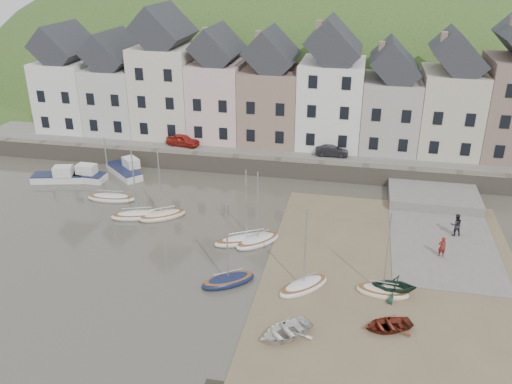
% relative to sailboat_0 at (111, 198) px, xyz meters
% --- Properties ---
extents(ground, '(160.00, 160.00, 0.00)m').
position_rel_sailboat_0_xyz_m(ground, '(14.04, -8.03, -0.26)').
color(ground, '#494539').
rests_on(ground, ground).
extents(quay_land, '(90.00, 30.00, 1.50)m').
position_rel_sailboat_0_xyz_m(quay_land, '(14.04, 23.97, 0.49)').
color(quay_land, '#315221').
rests_on(quay_land, ground).
extents(quay_street, '(70.00, 7.00, 0.10)m').
position_rel_sailboat_0_xyz_m(quay_street, '(14.04, 12.47, 1.29)').
color(quay_street, slate).
rests_on(quay_street, quay_land).
extents(seawall, '(70.00, 1.20, 1.80)m').
position_rel_sailboat_0_xyz_m(seawall, '(14.04, 8.97, 0.64)').
color(seawall, slate).
rests_on(seawall, ground).
extents(beach, '(18.00, 26.00, 0.06)m').
position_rel_sailboat_0_xyz_m(beach, '(25.04, -8.03, -0.23)').
color(beach, brown).
rests_on(beach, ground).
extents(slipway, '(8.00, 18.00, 0.12)m').
position_rel_sailboat_0_xyz_m(slipway, '(29.04, -0.03, -0.20)').
color(slipway, slate).
rests_on(slipway, ground).
extents(hillside, '(134.40, 84.00, 84.00)m').
position_rel_sailboat_0_xyz_m(hillside, '(9.04, 51.97, -18.26)').
color(hillside, '#315221').
rests_on(hillside, ground).
extents(townhouse_terrace, '(61.05, 8.00, 13.93)m').
position_rel_sailboat_0_xyz_m(townhouse_terrace, '(15.80, 15.97, 7.06)').
color(townhouse_terrace, white).
rests_on(townhouse_terrace, quay_land).
extents(sailboat_0, '(4.61, 1.84, 6.32)m').
position_rel_sailboat_0_xyz_m(sailboat_0, '(0.00, 0.00, 0.00)').
color(sailboat_0, white).
rests_on(sailboat_0, ground).
extents(sailboat_1, '(4.74, 2.90, 6.32)m').
position_rel_sailboat_0_xyz_m(sailboat_1, '(3.80, -2.86, 0.00)').
color(sailboat_1, white).
rests_on(sailboat_1, ground).
extents(sailboat_2, '(4.21, 3.57, 6.32)m').
position_rel_sailboat_0_xyz_m(sailboat_2, '(5.92, -2.47, 0.00)').
color(sailboat_2, beige).
rests_on(sailboat_2, ground).
extents(sailboat_3, '(3.81, 3.90, 6.32)m').
position_rel_sailboat_0_xyz_m(sailboat_3, '(14.83, -5.19, 0.00)').
color(sailboat_3, white).
rests_on(sailboat_3, ground).
extents(sailboat_4, '(5.32, 3.91, 6.32)m').
position_rel_sailboat_0_xyz_m(sailboat_4, '(13.90, -5.09, -0.00)').
color(sailboat_4, white).
rests_on(sailboat_4, ground).
extents(sailboat_5, '(4.03, 3.46, 6.32)m').
position_rel_sailboat_0_xyz_m(sailboat_5, '(13.93, -10.99, 0.00)').
color(sailboat_5, '#131B3D').
rests_on(sailboat_5, ground).
extents(sailboat_6, '(3.85, 3.96, 6.32)m').
position_rel_sailboat_0_xyz_m(sailboat_6, '(19.10, -10.60, 0.00)').
color(sailboat_6, white).
rests_on(sailboat_6, ground).
extents(sailboat_7, '(3.61, 1.77, 6.32)m').
position_rel_sailboat_0_xyz_m(sailboat_7, '(24.35, -10.15, 0.01)').
color(sailboat_7, beige).
rests_on(sailboat_7, ground).
extents(motorboat_0, '(5.33, 1.91, 1.70)m').
position_rel_sailboat_0_xyz_m(motorboat_0, '(-4.97, 3.85, 0.32)').
color(motorboat_0, white).
rests_on(motorboat_0, ground).
extents(motorboat_1, '(5.31, 2.86, 1.70)m').
position_rel_sailboat_0_xyz_m(motorboat_1, '(-6.94, 3.09, 0.32)').
color(motorboat_1, white).
rests_on(motorboat_1, ground).
extents(motorboat_2, '(5.09, 4.78, 1.70)m').
position_rel_sailboat_0_xyz_m(motorboat_2, '(-1.25, 6.07, 0.32)').
color(motorboat_2, white).
rests_on(motorboat_2, ground).
extents(rowboat_white, '(4.21, 4.15, 0.71)m').
position_rel_sailboat_0_xyz_m(rowboat_white, '(18.60, -15.74, 0.15)').
color(rowboat_white, silver).
rests_on(rowboat_white, beach).
extents(rowboat_green, '(2.94, 2.56, 1.52)m').
position_rel_sailboat_0_xyz_m(rowboat_green, '(25.03, -10.12, 0.56)').
color(rowboat_green, '#163224').
rests_on(rowboat_green, beach).
extents(rowboat_red, '(3.58, 3.13, 0.62)m').
position_rel_sailboat_0_xyz_m(rowboat_red, '(24.60, -13.84, 0.11)').
color(rowboat_red, maroon).
rests_on(rowboat_red, beach).
extents(person_red, '(0.66, 0.50, 1.62)m').
position_rel_sailboat_0_xyz_m(person_red, '(28.66, -4.44, 0.67)').
color(person_red, maroon).
rests_on(person_red, slipway).
extents(person_dark, '(1.06, 0.92, 1.86)m').
position_rel_sailboat_0_xyz_m(person_dark, '(30.09, -0.79, 0.79)').
color(person_dark, '#232329').
rests_on(person_dark, slipway).
extents(car_left, '(3.86, 2.06, 1.25)m').
position_rel_sailboat_0_xyz_m(car_left, '(3.16, 11.47, 1.96)').
color(car_left, '#A12017').
rests_on(car_left, quay_street).
extents(car_right, '(3.37, 1.23, 1.10)m').
position_rel_sailboat_0_xyz_m(car_right, '(19.25, 11.47, 1.89)').
color(car_right, black).
rests_on(car_right, quay_street).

